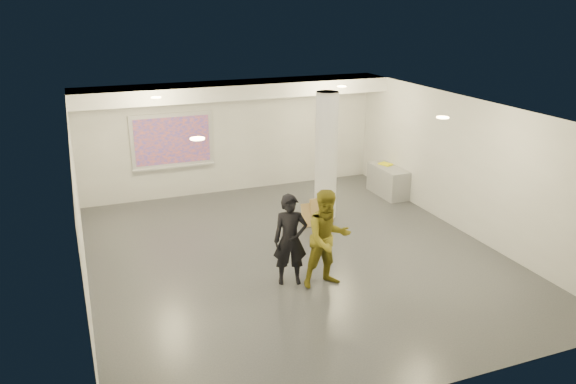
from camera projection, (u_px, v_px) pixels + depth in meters
name	position (u px, v px, depth m)	size (l,w,h in m)	color
floor	(295.00, 256.00, 11.45)	(8.00, 9.00, 0.01)	#37393F
ceiling	(296.00, 110.00, 10.48)	(8.00, 9.00, 0.01)	white
wall_back	(232.00, 137.00, 14.93)	(8.00, 0.01, 3.00)	silver
wall_front	(430.00, 292.00, 7.00)	(8.00, 0.01, 3.00)	silver
wall_left	(79.00, 213.00, 9.59)	(0.01, 9.00, 3.00)	silver
wall_right	(464.00, 165.00, 12.34)	(0.01, 9.00, 3.00)	silver
soffit_band	(237.00, 90.00, 14.02)	(8.00, 1.10, 0.36)	white
downlight_nw	(156.00, 98.00, 11.93)	(0.22, 0.22, 0.02)	#F9D189
downlight_ne	(342.00, 87.00, 13.44)	(0.22, 0.22, 0.02)	#F9D189
downlight_sw	(197.00, 139.00, 8.41)	(0.22, 0.22, 0.02)	#F9D189
downlight_se	(443.00, 117.00, 9.92)	(0.22, 0.22, 0.02)	#F9D189
column	(326.00, 156.00, 13.06)	(0.52, 0.52, 3.00)	white
projection_screen	(172.00, 141.00, 14.33)	(2.10, 0.13, 1.42)	silver
credenza	(388.00, 181.00, 14.91)	(0.55, 1.31, 0.77)	gray
postit_pad	(386.00, 164.00, 15.02)	(0.24, 0.33, 0.03)	#EEEA0A
cardboard_back	(322.00, 211.00, 12.98)	(0.59, 0.05, 0.64)	#A07F4A
cardboard_front	(312.00, 214.00, 12.91)	(0.50, 0.05, 0.55)	#A07F4A
woman	(290.00, 240.00, 10.11)	(0.62, 0.41, 1.70)	black
man	(328.00, 239.00, 10.01)	(0.89, 0.69, 1.82)	olive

